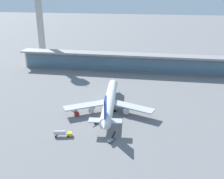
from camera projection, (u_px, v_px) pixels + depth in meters
The scene contains 8 objects.
ground_plane at pixel (107, 113), 150.15m from camera, with size 1200.00×1200.00×0.00m, color slate.
airliner_on_stand at pixel (110, 102), 151.63m from camera, with size 51.87×67.74×18.03m.
service_truck_near_nose_olive at pixel (98, 122), 138.92m from camera, with size 6.60×4.50×2.70m.
service_truck_under_wing_grey at pixel (112, 139), 123.09m from camera, with size 3.17×6.91×2.70m.
service_truck_mid_apron_yellow at pixel (62, 133), 126.51m from camera, with size 8.87×3.98×2.95m.
service_truck_by_tail_red at pixel (75, 110), 149.94m from camera, with size 6.51×8.46×2.95m.
terminal_building at pixel (125, 62), 225.14m from camera, with size 183.60×12.80×15.20m.
control_tower at pixel (39, 16), 251.43m from camera, with size 12.00×12.00×75.94m.
Camera 1 is at (25.04, -132.62, 67.28)m, focal length 42.06 mm.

